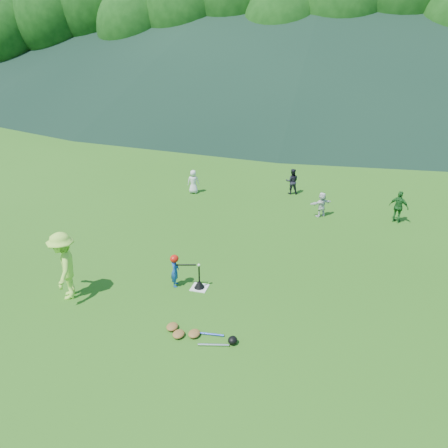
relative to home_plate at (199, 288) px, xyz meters
The scene contains 14 objects.
ground 0.01m from the home_plate, ahead, with size 120.00×120.00×0.00m, color #275B14.
home_plate is the anchor object (origin of this frame).
baseball 0.73m from the home_plate, ahead, with size 0.08×0.08×0.08m, color white.
batter_child 0.84m from the home_plate, behind, with size 0.34×0.23×0.94m, color #164699.
adult_coach 3.69m from the home_plate, 157.16° to the right, with size 1.23×0.70×1.90m, color #A4E744.
fielder_a 7.85m from the home_plate, 110.88° to the left, with size 0.51×0.33×1.05m, color silver.
fielder_b 8.56m from the home_plate, 80.58° to the left, with size 0.55×0.43×1.14m, color black.
fielder_c 8.56m from the home_plate, 48.59° to the left, with size 0.72×0.30×1.23m, color #1A591F.
fielder_d 6.84m from the home_plate, 65.24° to the left, with size 0.91×0.29×0.98m, color silver.
batting_tee 0.12m from the home_plate, ahead, with size 0.30×0.30×0.68m.
batter_gear 1.08m from the home_plate, behind, with size 0.73×0.26×0.30m.
equipment_pile 2.11m from the home_plate, 74.50° to the right, with size 1.80×0.60×0.19m.
outfield_fence 28.01m from the home_plate, 90.00° to the left, with size 70.07×0.08×1.33m.
tree_line 34.81m from the home_plate, 89.65° to the left, with size 70.04×11.40×14.82m.
Camera 1 is at (3.56, -9.88, 6.67)m, focal length 35.00 mm.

